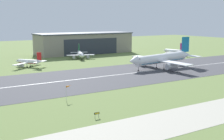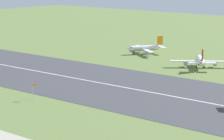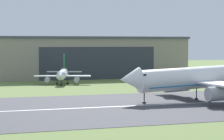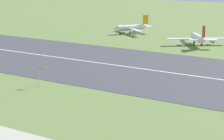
% 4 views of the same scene
% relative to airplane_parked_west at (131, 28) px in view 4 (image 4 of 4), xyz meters
% --- Properties ---
extents(ground_plane, '(623.88, 623.88, 0.00)m').
position_rel_airplane_parked_west_xyz_m(ground_plane, '(43.21, -109.86, -2.71)').
color(ground_plane, olive).
extents(runway_strip, '(383.88, 52.44, 0.06)m').
position_rel_airplane_parked_west_xyz_m(runway_strip, '(43.21, -61.12, -2.68)').
color(runway_strip, '#3D3D42').
rests_on(runway_strip, ground_plane).
extents(runway_centreline, '(345.50, 0.70, 0.01)m').
position_rel_airplane_parked_west_xyz_m(runway_centreline, '(43.21, -61.12, -2.64)').
color(runway_centreline, silver).
rests_on(runway_centreline, runway_strip).
extents(airplane_parked_west, '(20.39, 18.39, 8.24)m').
position_rel_airplane_parked_west_xyz_m(airplane_parked_west, '(0.00, 0.00, 0.00)').
color(airplane_parked_west, white).
rests_on(airplane_parked_west, ground_plane).
extents(airplane_parked_far_east, '(20.85, 18.74, 8.65)m').
position_rel_airplane_parked_west_xyz_m(airplane_parked_far_east, '(37.69, -13.31, 0.16)').
color(airplane_parked_far_east, white).
rests_on(airplane_parked_far_east, ground_plane).
extents(windsock_pole, '(2.46, 1.41, 5.05)m').
position_rel_airplane_parked_west_xyz_m(windsock_pole, '(26.54, -91.82, 1.81)').
color(windsock_pole, '#B7B7BC').
rests_on(windsock_pole, ground_plane).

